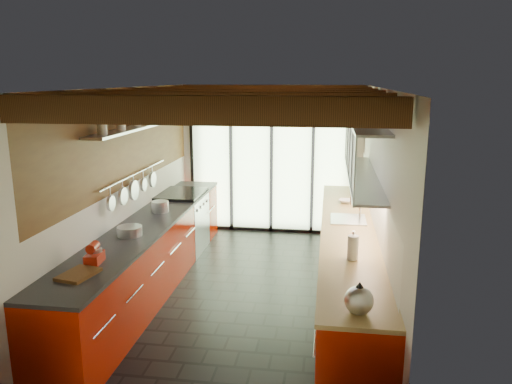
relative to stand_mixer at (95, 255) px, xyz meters
The scene contains 18 objects.
ground 2.23m from the stand_mixer, 50.37° to the left, with size 5.50×5.50×0.00m, color black.
room_shell 2.09m from the stand_mixer, 50.37° to the left, with size 5.50×5.50×5.50m.
ceiling_beams 2.72m from the stand_mixer, 56.40° to the left, with size 3.14×5.06×4.90m.
glass_door 4.46m from the stand_mixer, 73.28° to the left, with size 2.95×0.10×2.90m.
left_counter 1.63m from the stand_mixer, 90.19° to the left, with size 0.68×5.00×0.92m.
range_stove 3.03m from the stand_mixer, 90.10° to the left, with size 0.66×0.90×0.97m.
right_counter 3.02m from the stand_mixer, 31.10° to the left, with size 0.68×5.00×0.92m.
sink_assembly 3.21m from the stand_mixer, 37.09° to the left, with size 0.45×0.52×0.43m.
upper_cabinets_right 3.37m from the stand_mixer, 34.18° to the left, with size 0.34×3.00×3.00m.
left_wall_fixtures 1.92m from the stand_mixer, 96.57° to the left, with size 0.28×2.60×0.96m.
stand_mixer is the anchor object (origin of this frame).
pot_large 1.96m from the stand_mixer, 90.00° to the left, with size 0.23×0.23×0.15m, color silver.
pot_small 0.89m from the stand_mixer, 90.00° to the left, with size 0.29×0.29×0.11m, color silver.
cutting_board 0.35m from the stand_mixer, 90.00° to the right, with size 0.26×0.37×0.03m, color brown.
kettle 2.64m from the stand_mixer, 15.75° to the right, with size 0.27×0.30×0.27m.
paper_towel 2.58m from the stand_mixer, 10.39° to the left, with size 0.13×0.13×0.30m.
soap_bottle 2.59m from the stand_mixer, 11.32° to the left, with size 0.08×0.09×0.19m, color silver.
bowl 3.81m from the stand_mixer, 48.17° to the left, with size 0.21×0.21×0.05m, color silver.
Camera 1 is at (1.00, -5.93, 2.72)m, focal length 35.00 mm.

